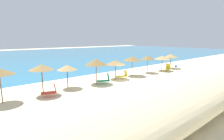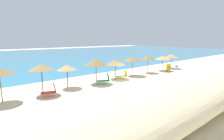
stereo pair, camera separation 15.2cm
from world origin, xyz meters
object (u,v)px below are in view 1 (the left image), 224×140
beach_umbrella_1 (41,67)px  beach_umbrella_6 (148,58)px  beach_umbrella_5 (132,59)px  beach_umbrella_8 (171,56)px  beach_umbrella_3 (96,62)px  lounge_chair_0 (105,79)px  beach_umbrella_7 (162,58)px  lounge_chair_2 (168,68)px  beach_ball (199,70)px  cooler_box (176,66)px  beach_umbrella_2 (67,68)px  lounge_chair_1 (51,91)px  beach_umbrella_4 (116,62)px  lounge_chair_3 (122,75)px

beach_umbrella_1 → beach_umbrella_6: (15.71, 0.53, -0.26)m
beach_umbrella_5 → beach_umbrella_8: bearing=0.0°
beach_umbrella_3 → lounge_chair_0: (0.66, -0.74, -2.00)m
beach_umbrella_1 → beach_umbrella_7: 18.80m
beach_umbrella_1 → beach_umbrella_5: bearing=2.4°
lounge_chair_2 → beach_ball: (4.27, -2.96, -0.34)m
beach_umbrella_7 → cooler_box: beach_umbrella_7 is taller
beach_umbrella_8 → cooler_box: beach_umbrella_8 is taller
beach_umbrella_2 → beach_umbrella_6: size_ratio=0.94×
beach_umbrella_1 → lounge_chair_0: beach_umbrella_1 is taller
beach_umbrella_5 → beach_umbrella_7: size_ratio=1.08×
lounge_chair_1 → beach_ball: bearing=-75.8°
beach_ball → beach_umbrella_1: bearing=171.2°
beach_umbrella_8 → lounge_chair_0: bearing=-175.9°
cooler_box → beach_ball: bearing=-93.0°
beach_umbrella_6 → lounge_chair_0: size_ratio=1.69×
lounge_chair_1 → beach_umbrella_1: bearing=40.8°
lounge_chair_0 → cooler_box: (17.09, 1.08, -0.36)m
cooler_box → beach_umbrella_6: bearing=179.8°
beach_umbrella_3 → beach_umbrella_8: size_ratio=1.15×
beach_umbrella_3 → lounge_chair_1: size_ratio=1.94×
beach_umbrella_7 → cooler_box: 5.43m
beach_umbrella_1 → lounge_chair_2: beach_umbrella_1 is taller
beach_umbrella_2 → beach_umbrella_5: (9.63, -0.04, 0.23)m
beach_umbrella_2 → beach_ball: 21.41m
beach_umbrella_4 → cooler_box: beach_umbrella_4 is taller
beach_umbrella_1 → lounge_chair_2: size_ratio=1.72×
beach_umbrella_3 → lounge_chair_1: bearing=-168.7°
beach_umbrella_3 → lounge_chair_0: bearing=-48.0°
lounge_chair_2 → lounge_chair_3: bearing=56.3°
beach_umbrella_3 → beach_ball: 18.10m
lounge_chair_2 → lounge_chair_3: size_ratio=1.00×
lounge_chair_0 → cooler_box: size_ratio=3.81×
beach_umbrella_1 → beach_umbrella_8: beach_umbrella_1 is taller
beach_umbrella_3 → beach_umbrella_5: size_ratio=1.06×
lounge_chair_3 → cooler_box: lounge_chair_3 is taller
beach_umbrella_4 → lounge_chair_0: 3.25m
beach_umbrella_3 → beach_umbrella_5: bearing=3.2°
beach_umbrella_2 → cooler_box: (21.11, -0.05, -2.03)m
lounge_chair_1 → beach_umbrella_5: bearing=-62.1°
beach_umbrella_1 → lounge_chair_0: bearing=-4.8°
beach_umbrella_7 → lounge_chair_2: 1.89m
beach_umbrella_2 → lounge_chair_0: (4.03, -1.13, -1.67)m
lounge_chair_0 → lounge_chair_2: bearing=-64.6°
beach_umbrella_3 → beach_umbrella_6: beach_umbrella_3 is taller
beach_umbrella_2 → lounge_chair_0: bearing=-15.6°
beach_umbrella_4 → cooler_box: 14.64m
beach_umbrella_5 → beach_umbrella_6: 3.35m
lounge_chair_3 → beach_ball: 14.07m
beach_umbrella_1 → beach_umbrella_5: size_ratio=1.05×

